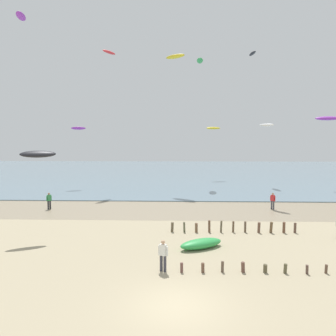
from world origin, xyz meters
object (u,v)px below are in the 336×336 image
(grounded_kite, at_px, (201,244))
(kite_aloft_11, at_px, (213,128))
(kite_aloft_7, at_px, (266,125))
(kite_aloft_3, at_px, (78,128))
(kite_aloft_8, at_px, (109,52))
(kite_aloft_12, at_px, (175,56))
(person_mid_beach, at_px, (163,255))
(kite_aloft_2, at_px, (200,61))
(person_right_flank, at_px, (273,201))
(kite_aloft_9, at_px, (38,154))
(kite_aloft_0, at_px, (21,16))
(kite_aloft_5, at_px, (328,118))
(person_by_waterline, at_px, (49,200))
(kite_aloft_6, at_px, (252,53))

(grounded_kite, relative_size, kite_aloft_11, 1.11)
(kite_aloft_7, bearing_deg, kite_aloft_3, -153.54)
(kite_aloft_8, xyz_separation_m, kite_aloft_12, (9.27, 0.63, -0.50))
(person_mid_beach, bearing_deg, kite_aloft_2, 83.13)
(person_right_flank, relative_size, kite_aloft_9, 0.69)
(kite_aloft_8, relative_size, kite_aloft_9, 1.01)
(kite_aloft_12, bearing_deg, kite_aloft_0, 76.51)
(person_right_flank, bearing_deg, kite_aloft_5, 51.26)
(person_right_flank, bearing_deg, kite_aloft_3, 148.91)
(person_by_waterline, distance_m, kite_aloft_0, 18.57)
(kite_aloft_2, distance_m, kite_aloft_11, 12.40)
(kite_aloft_3, xyz_separation_m, kite_aloft_5, (36.77, 0.52, 1.42))
(kite_aloft_0, bearing_deg, grounded_kite, -136.54)
(person_mid_beach, height_order, kite_aloft_0, kite_aloft_0)
(person_right_flank, height_order, kite_aloft_0, kite_aloft_0)
(kite_aloft_5, xyz_separation_m, kite_aloft_12, (-22.36, -1.60, 8.59))
(person_by_waterline, height_order, grounded_kite, person_by_waterline)
(person_mid_beach, xyz_separation_m, kite_aloft_12, (0.35, 29.32, 17.94))
(grounded_kite, height_order, kite_aloft_11, kite_aloft_11)
(grounded_kite, xyz_separation_m, kite_aloft_11, (4.83, 37.32, 8.95))
(kite_aloft_7, bearing_deg, person_mid_beach, -66.95)
(kite_aloft_6, height_order, kite_aloft_8, kite_aloft_6)
(kite_aloft_3, bearing_deg, kite_aloft_11, -174.92)
(kite_aloft_9, bearing_deg, kite_aloft_3, 74.66)
(person_mid_beach, xyz_separation_m, kite_aloft_2, (4.21, 34.92, 18.72))
(person_by_waterline, bearing_deg, kite_aloft_11, 53.19)
(grounded_kite, relative_size, kite_aloft_8, 1.22)
(kite_aloft_0, relative_size, kite_aloft_11, 0.85)
(person_right_flank, xyz_separation_m, kite_aloft_6, (2.87, 23.07, 20.78))
(kite_aloft_8, xyz_separation_m, kite_aloft_9, (-0.48, -22.45, -13.35))
(person_by_waterline, distance_m, kite_aloft_3, 17.42)
(kite_aloft_2, relative_size, kite_aloft_3, 1.41)
(kite_aloft_7, bearing_deg, kite_aloft_12, -174.69)
(kite_aloft_0, height_order, kite_aloft_11, kite_aloft_0)
(person_mid_beach, relative_size, kite_aloft_11, 0.63)
(person_right_flank, xyz_separation_m, kite_aloft_12, (-10.08, 13.69, 17.94))
(person_by_waterline, height_order, kite_aloft_2, kite_aloft_2)
(person_mid_beach, distance_m, kite_aloft_2, 39.84)
(person_right_flank, xyz_separation_m, kite_aloft_5, (12.28, 15.30, 9.35))
(kite_aloft_2, xyz_separation_m, kite_aloft_8, (-13.13, -6.23, -0.29))
(person_right_flank, height_order, kite_aloft_8, kite_aloft_8)
(kite_aloft_6, relative_size, kite_aloft_12, 0.85)
(person_right_flank, xyz_separation_m, kite_aloft_9, (-19.83, -9.39, 5.09))
(kite_aloft_8, height_order, kite_aloft_12, kite_aloft_8)
(kite_aloft_0, xyz_separation_m, kite_aloft_5, (37.57, 15.32, -9.05))
(person_mid_beach, height_order, person_right_flank, same)
(person_right_flank, distance_m, kite_aloft_12, 24.72)
(grounded_kite, bearing_deg, kite_aloft_11, 54.12)
(kite_aloft_7, bearing_deg, person_by_waterline, -118.78)
(kite_aloft_0, xyz_separation_m, kite_aloft_2, (19.06, 19.31, 0.33))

